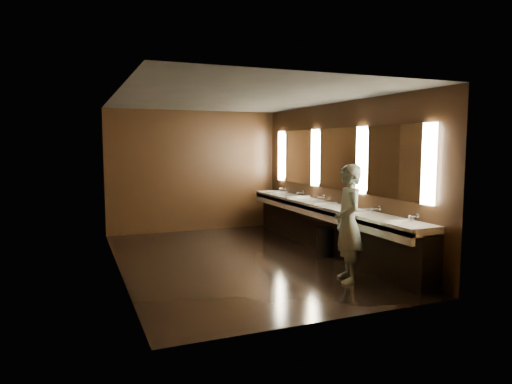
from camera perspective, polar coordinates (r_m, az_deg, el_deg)
floor at (r=8.10m, az=-2.24°, el=-8.48°), size 6.00×6.00×0.00m
ceiling at (r=7.89m, az=-2.33°, el=11.63°), size 4.00×6.00×0.02m
wall_back at (r=10.73m, az=-7.76°, el=2.60°), size 4.00×0.02×2.80m
wall_front at (r=5.17m, az=9.14°, el=-1.03°), size 4.00×0.02×2.80m
wall_left at (r=7.43m, az=-16.93°, el=0.91°), size 0.02×6.00×2.80m
wall_right at (r=8.76m, az=10.12°, el=1.81°), size 0.02×6.00×2.80m
sink_counter at (r=8.76m, az=8.86°, el=-4.13°), size 0.55×5.40×1.01m
mirror_band at (r=8.73m, az=10.05°, el=4.10°), size 0.06×5.03×1.15m
person at (r=6.86m, az=11.44°, el=-3.82°), size 0.58×0.73×1.74m
trash_bin at (r=8.42m, az=8.71°, el=-6.17°), size 0.44×0.44×0.52m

